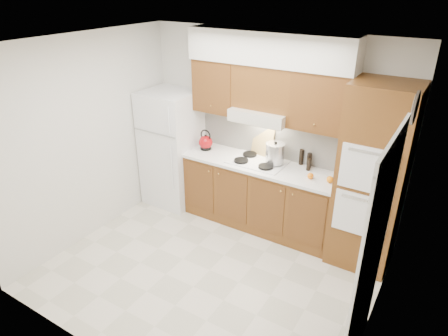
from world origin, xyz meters
name	(u,v)px	position (x,y,z in m)	size (l,w,h in m)	color
floor	(210,270)	(0.00, 0.00, 0.00)	(3.60, 3.60, 0.00)	beige
ceiling	(205,45)	(0.00, 0.00, 2.60)	(3.60, 3.60, 0.00)	white
wall_back	(270,130)	(0.00, 1.50, 1.30)	(3.60, 0.02, 2.60)	silver
wall_left	(90,140)	(-1.80, 0.00, 1.30)	(0.02, 3.00, 2.60)	silver
wall_right	(386,222)	(1.80, 0.00, 1.30)	(0.02, 3.00, 2.60)	silver
fridge	(172,148)	(-1.41, 1.14, 0.86)	(0.75, 0.72, 1.72)	white
base_cabinets	(259,196)	(0.02, 1.20, 0.45)	(2.11, 0.60, 0.90)	brown
countertop	(260,165)	(0.03, 1.19, 0.92)	(2.13, 0.62, 0.04)	white
backsplash	(271,137)	(0.02, 1.49, 1.22)	(2.11, 0.03, 0.56)	white
oven_cabinet	(372,179)	(1.44, 1.18, 1.10)	(0.70, 0.65, 2.20)	brown
upper_cab_left	(218,86)	(-0.71, 1.33, 1.85)	(0.63, 0.33, 0.70)	brown
upper_cab_right	(322,101)	(0.72, 1.33, 1.85)	(0.73, 0.33, 0.70)	brown
range_hood	(262,115)	(-0.02, 1.27, 1.57)	(0.75, 0.45, 0.15)	silver
upper_cab_over_hood	(265,87)	(-0.02, 1.33, 1.92)	(0.75, 0.33, 0.55)	brown
soffit	(270,48)	(0.03, 1.32, 2.40)	(2.13, 0.36, 0.40)	silver
cooktop	(257,162)	(-0.02, 1.21, 0.95)	(0.74, 0.50, 0.01)	white
doorway	(370,269)	(1.79, -0.35, 1.05)	(0.02, 0.90, 2.10)	black
wall_clock	(415,108)	(1.79, 0.55, 2.15)	(0.30, 0.30, 0.02)	#3F3833
kettle	(206,142)	(-0.85, 1.21, 1.05)	(0.20, 0.20, 0.20)	#990B10
cutting_board	(263,142)	(-0.07, 1.45, 1.14)	(0.33, 0.02, 0.44)	tan
stock_pot	(275,153)	(0.20, 1.27, 1.10)	(0.24, 0.24, 0.25)	#BABABF
condiment_a	(301,157)	(0.49, 1.45, 1.04)	(0.06, 0.06, 0.21)	black
condiment_b	(309,160)	(0.61, 1.41, 1.04)	(0.06, 0.06, 0.20)	black
condiment_c	(309,164)	(0.64, 1.33, 1.02)	(0.06, 0.06, 0.16)	black
orange_near	(330,180)	(0.98, 1.14, 0.98)	(0.08, 0.08, 0.08)	orange
orange_far	(310,176)	(0.75, 1.12, 0.98)	(0.08, 0.08, 0.08)	orange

